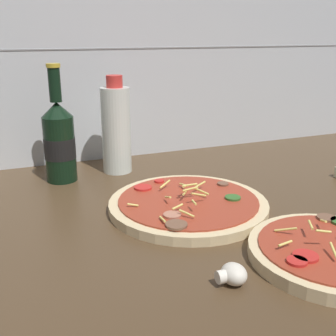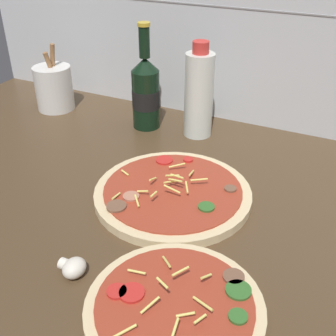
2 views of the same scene
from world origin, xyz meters
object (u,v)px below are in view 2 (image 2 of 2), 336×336
object	(u,v)px
pizza_near	(175,308)
utensil_crock	(54,88)
pizza_far	(173,193)
oil_bottle	(199,94)
mushroom_left	(73,267)
beer_bottle	(146,92)

from	to	relation	value
pizza_near	utensil_crock	world-z (taller)	utensil_crock
pizza_near	pizza_far	world-z (taller)	same
pizza_near	oil_bottle	distance (cm)	54.69
mushroom_left	utensil_crock	world-z (taller)	utensil_crock
mushroom_left	oil_bottle	bearing A→B (deg)	91.55
beer_bottle	mushroom_left	xyz separation A→B (cm)	(14.50, -49.36, -7.71)
oil_bottle	mushroom_left	distance (cm)	51.67
pizza_near	pizza_far	bearing A→B (deg)	116.04
pizza_near	mushroom_left	xyz separation A→B (cm)	(-16.49, -0.00, 0.28)
mushroom_left	pizza_near	bearing A→B (deg)	0.01
pizza_far	utensil_crock	bearing A→B (deg)	152.46
pizza_near	utensil_crock	size ratio (longest dim) A/B	1.38
pizza_far	beer_bottle	world-z (taller)	beer_bottle
pizza_far	mushroom_left	size ratio (longest dim) A/B	7.15
beer_bottle	oil_bottle	bearing A→B (deg)	6.60
pizza_far	beer_bottle	xyz separation A→B (cm)	(-19.18, 25.20, 8.10)
pizza_far	oil_bottle	xyz separation A→B (cm)	(-6.06, 26.72, 9.25)
pizza_near	mushroom_left	size ratio (longest dim) A/B	5.84
pizza_near	pizza_far	distance (cm)	26.89
beer_bottle	utensil_crock	distance (cm)	27.70
pizza_near	mushroom_left	distance (cm)	16.49
beer_bottle	oil_bottle	xyz separation A→B (cm)	(13.12, 1.52, 1.16)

